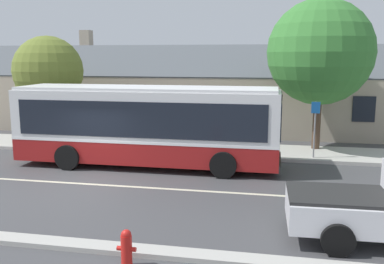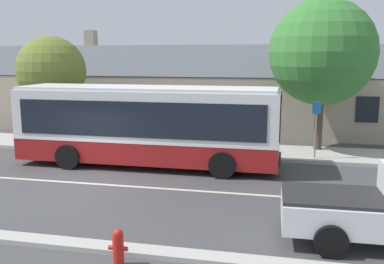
{
  "view_description": "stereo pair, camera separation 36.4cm",
  "coord_description": "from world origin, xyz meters",
  "px_view_note": "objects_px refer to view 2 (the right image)",
  "views": [
    {
      "loc": [
        6.63,
        -13.45,
        4.43
      ],
      "look_at": [
        3.36,
        3.19,
        1.41
      ],
      "focal_mm": 40.0,
      "sensor_mm": 36.0,
      "label": 1
    },
    {
      "loc": [
        6.99,
        -13.38,
        4.43
      ],
      "look_at": [
        3.36,
        3.19,
        1.41
      ],
      "focal_mm": 40.0,
      "sensor_mm": 36.0,
      "label": 2
    }
  ],
  "objects_px": {
    "bench_down_street": "(131,138)",
    "fire_hydrant": "(118,247)",
    "street_tree_secondary": "(49,73)",
    "street_tree_primary": "(322,52)",
    "bus_stop_sign": "(316,124)",
    "bench_by_building": "(42,135)",
    "transit_bus": "(148,124)"
  },
  "relations": [
    {
      "from": "bench_down_street",
      "to": "bus_stop_sign",
      "type": "height_order",
      "value": "bus_stop_sign"
    },
    {
      "from": "transit_bus",
      "to": "bench_down_street",
      "type": "height_order",
      "value": "transit_bus"
    },
    {
      "from": "bench_by_building",
      "to": "transit_bus",
      "type": "bearing_deg",
      "value": -21.55
    },
    {
      "from": "transit_bus",
      "to": "bench_by_building",
      "type": "bearing_deg",
      "value": 158.45
    },
    {
      "from": "transit_bus",
      "to": "bus_stop_sign",
      "type": "height_order",
      "value": "transit_bus"
    },
    {
      "from": "bench_by_building",
      "to": "street_tree_primary",
      "type": "distance_m",
      "value": 13.95
    },
    {
      "from": "bus_stop_sign",
      "to": "street_tree_primary",
      "type": "bearing_deg",
      "value": 82.68
    },
    {
      "from": "street_tree_primary",
      "to": "transit_bus",
      "type": "bearing_deg",
      "value": -149.98
    },
    {
      "from": "bench_down_street",
      "to": "street_tree_primary",
      "type": "bearing_deg",
      "value": 8.82
    },
    {
      "from": "bus_stop_sign",
      "to": "bench_by_building",
      "type": "bearing_deg",
      "value": 178.23
    },
    {
      "from": "transit_bus",
      "to": "bench_down_street",
      "type": "bearing_deg",
      "value": 123.22
    },
    {
      "from": "transit_bus",
      "to": "bus_stop_sign",
      "type": "distance_m",
      "value": 7.03
    },
    {
      "from": "transit_bus",
      "to": "bench_down_street",
      "type": "xyz_separation_m",
      "value": [
        -1.75,
        2.67,
        -1.15
      ]
    },
    {
      "from": "transit_bus",
      "to": "fire_hydrant",
      "type": "bearing_deg",
      "value": -76.15
    },
    {
      "from": "street_tree_primary",
      "to": "fire_hydrant",
      "type": "bearing_deg",
      "value": -111.73
    },
    {
      "from": "street_tree_primary",
      "to": "street_tree_secondary",
      "type": "relative_size",
      "value": 1.29
    },
    {
      "from": "street_tree_secondary",
      "to": "fire_hydrant",
      "type": "height_order",
      "value": "street_tree_secondary"
    },
    {
      "from": "bench_by_building",
      "to": "bus_stop_sign",
      "type": "xyz_separation_m",
      "value": [
        13.02,
        -0.4,
        1.08
      ]
    },
    {
      "from": "bench_by_building",
      "to": "street_tree_primary",
      "type": "bearing_deg",
      "value": 6.55
    },
    {
      "from": "transit_bus",
      "to": "bench_down_street",
      "type": "relative_size",
      "value": 5.65
    },
    {
      "from": "bench_down_street",
      "to": "bus_stop_sign",
      "type": "distance_m",
      "value": 8.54
    },
    {
      "from": "bench_down_street",
      "to": "fire_hydrant",
      "type": "bearing_deg",
      "value": -70.92
    },
    {
      "from": "bench_by_building",
      "to": "street_tree_primary",
      "type": "relative_size",
      "value": 0.23
    },
    {
      "from": "fire_hydrant",
      "to": "street_tree_secondary",
      "type": "bearing_deg",
      "value": 125.35
    },
    {
      "from": "transit_bus",
      "to": "street_tree_secondary",
      "type": "height_order",
      "value": "street_tree_secondary"
    },
    {
      "from": "bench_by_building",
      "to": "street_tree_secondary",
      "type": "height_order",
      "value": "street_tree_secondary"
    },
    {
      "from": "bench_by_building",
      "to": "bus_stop_sign",
      "type": "distance_m",
      "value": 13.07
    },
    {
      "from": "street_tree_primary",
      "to": "bus_stop_sign",
      "type": "xyz_separation_m",
      "value": [
        -0.25,
        -1.93,
        -2.95
      ]
    },
    {
      "from": "fire_hydrant",
      "to": "bus_stop_sign",
      "type": "height_order",
      "value": "bus_stop_sign"
    },
    {
      "from": "bench_down_street",
      "to": "fire_hydrant",
      "type": "distance_m",
      "value": 11.61
    },
    {
      "from": "transit_bus",
      "to": "street_tree_primary",
      "type": "relative_size",
      "value": 1.52
    },
    {
      "from": "bench_by_building",
      "to": "fire_hydrant",
      "type": "height_order",
      "value": "bench_by_building"
    }
  ]
}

